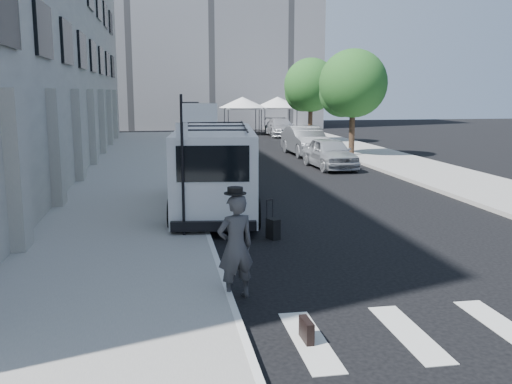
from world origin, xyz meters
name	(u,v)px	position (x,y,z in m)	size (l,w,h in m)	color
ground	(319,275)	(0.00, 0.00, 0.00)	(120.00, 120.00, 0.00)	black
sidewalk_left	(136,170)	(-4.25, 16.00, 0.07)	(4.50, 48.00, 0.15)	gray
sidewalk_right	(375,155)	(9.00, 20.00, 0.07)	(4.00, 56.00, 0.15)	gray
building_far	(206,4)	(2.00, 50.00, 12.50)	(22.00, 12.00, 25.00)	slate
sign_pole	(192,135)	(-2.36, 3.20, 2.65)	(1.03, 0.07, 3.50)	black
tree_near	(351,86)	(7.50, 20.15, 3.97)	(3.80, 3.83, 6.03)	black
tree_far	(309,87)	(7.50, 29.15, 3.97)	(3.80, 3.83, 6.03)	black
tent_left	(242,103)	(4.00, 38.00, 2.71)	(4.00, 4.00, 3.20)	black
tent_right	(278,102)	(7.20, 38.50, 2.71)	(4.00, 4.00, 3.20)	black
businessman	(235,247)	(-1.86, -1.01, 0.97)	(0.70, 0.46, 1.93)	#37373A
briefcase	(307,330)	(-1.05, -3.00, 0.17)	(0.12, 0.44, 0.34)	black
suitcase	(273,229)	(-0.35, 3.00, 0.27)	(0.35, 0.42, 1.01)	black
cargo_van	(215,170)	(-1.47, 6.51, 1.33)	(3.04, 7.15, 2.59)	silver
parked_car_a	(330,153)	(5.00, 15.68, 0.75)	(1.78, 4.42, 1.50)	#9FA2A7
parked_car_b	(306,141)	(5.28, 21.41, 0.84)	(1.78, 5.10, 1.68)	#53565B
parked_car_c	(280,127)	(6.80, 35.46, 0.74)	(2.08, 5.12, 1.49)	#9EA0A6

